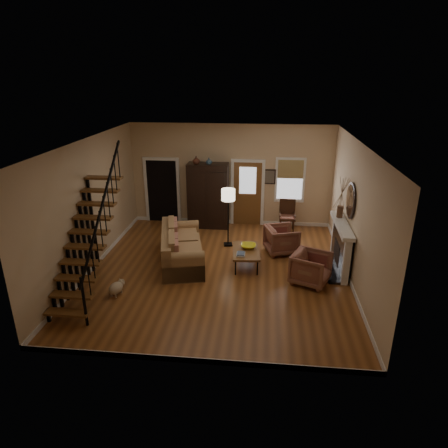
# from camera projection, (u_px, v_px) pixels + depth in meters

# --- Properties ---
(room) EXTENTS (7.00, 7.33, 3.30)m
(room) POSITION_uv_depth(u_px,v_px,m) (211.00, 195.00, 11.40)
(room) COLOR brown
(room) RESTS_ON ground
(staircase) EXTENTS (0.94, 2.80, 3.20)m
(staircase) POSITION_uv_depth(u_px,v_px,m) (86.00, 228.00, 8.76)
(staircase) COLOR brown
(staircase) RESTS_ON ground
(fireplace) EXTENTS (0.33, 1.95, 2.30)m
(fireplace) POSITION_uv_depth(u_px,v_px,m) (342.00, 242.00, 10.16)
(fireplace) COLOR black
(fireplace) RESTS_ON ground
(armoire) EXTENTS (1.30, 0.60, 2.10)m
(armoire) POSITION_uv_depth(u_px,v_px,m) (208.00, 196.00, 12.88)
(armoire) COLOR black
(armoire) RESTS_ON ground
(vase_a) EXTENTS (0.24, 0.24, 0.25)m
(vase_a) POSITION_uv_depth(u_px,v_px,m) (196.00, 160.00, 12.40)
(vase_a) COLOR #4C2619
(vase_a) RESTS_ON armoire
(vase_b) EXTENTS (0.20, 0.20, 0.21)m
(vase_b) POSITION_uv_depth(u_px,v_px,m) (209.00, 161.00, 12.37)
(vase_b) COLOR #334C60
(vase_b) RESTS_ON armoire
(sofa) EXTENTS (1.55, 2.56, 0.89)m
(sofa) POSITION_uv_depth(u_px,v_px,m) (182.00, 247.00, 10.60)
(sofa) COLOR #997145
(sofa) RESTS_ON ground
(coffee_table) EXTENTS (0.78, 1.23, 0.45)m
(coffee_table) POSITION_uv_depth(u_px,v_px,m) (246.00, 258.00, 10.47)
(coffee_table) COLOR brown
(coffee_table) RESTS_ON ground
(bowl) EXTENTS (0.40, 0.40, 0.10)m
(bowl) POSITION_uv_depth(u_px,v_px,m) (248.00, 246.00, 10.50)
(bowl) COLOR yellow
(bowl) RESTS_ON coffee_table
(books) EXTENTS (0.22, 0.29, 0.05)m
(books) POSITION_uv_depth(u_px,v_px,m) (241.00, 254.00, 10.11)
(books) COLOR beige
(books) RESTS_ON coffee_table
(armchair_left) EXTENTS (1.12, 1.11, 0.78)m
(armchair_left) POSITION_uv_depth(u_px,v_px,m) (311.00, 268.00, 9.56)
(armchair_left) COLOR maroon
(armchair_left) RESTS_ON ground
(armchair_right) EXTENTS (1.06, 1.05, 0.77)m
(armchair_right) POSITION_uv_depth(u_px,v_px,m) (282.00, 240.00, 11.20)
(armchair_right) COLOR maroon
(armchair_right) RESTS_ON ground
(floor_lamp) EXTENTS (0.46, 0.46, 1.72)m
(floor_lamp) POSITION_uv_depth(u_px,v_px,m) (228.00, 218.00, 11.50)
(floor_lamp) COLOR black
(floor_lamp) RESTS_ON ground
(side_chair) EXTENTS (0.54, 0.54, 1.02)m
(side_chair) POSITION_uv_depth(u_px,v_px,m) (287.00, 216.00, 12.64)
(side_chair) COLOR #371F11
(side_chair) RESTS_ON ground
(dog) EXTENTS (0.38, 0.50, 0.32)m
(dog) POSITION_uv_depth(u_px,v_px,m) (116.00, 289.00, 9.10)
(dog) COLOR #C7AD88
(dog) RESTS_ON ground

